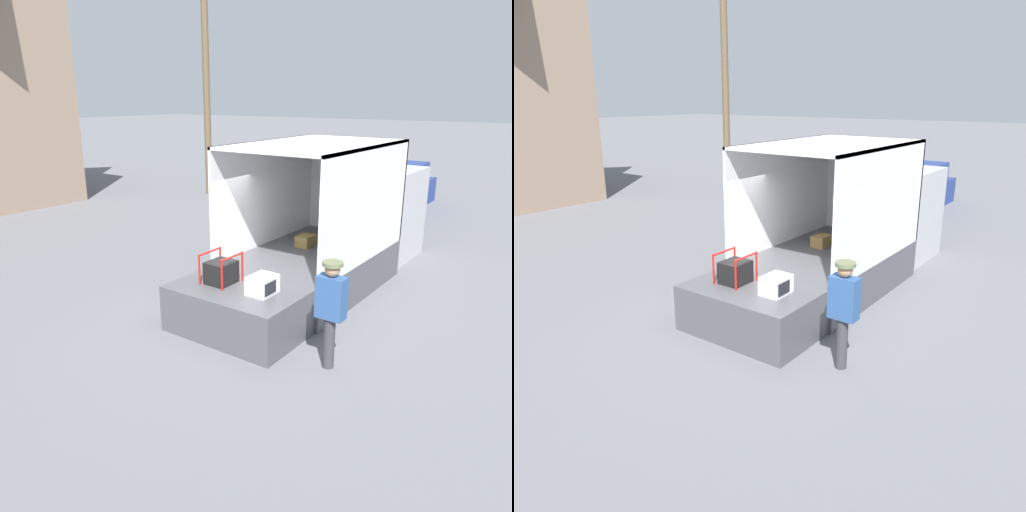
# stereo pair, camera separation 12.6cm
# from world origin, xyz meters

# --- Properties ---
(ground_plane) EXTENTS (160.00, 160.00, 0.00)m
(ground_plane) POSITION_xyz_m (0.00, 0.00, 0.00)
(ground_plane) COLOR slate
(box_truck) EXTENTS (6.06, 2.46, 3.15)m
(box_truck) POSITION_xyz_m (3.57, -0.00, 0.98)
(box_truck) COLOR #B2B2B7
(box_truck) RESTS_ON ground
(tailgate_deck) EXTENTS (1.48, 2.33, 0.85)m
(tailgate_deck) POSITION_xyz_m (-0.74, 0.00, 0.42)
(tailgate_deck) COLOR #4C4C51
(tailgate_deck) RESTS_ON ground
(microwave) EXTENTS (0.50, 0.40, 0.32)m
(microwave) POSITION_xyz_m (-0.69, -0.51, 1.01)
(microwave) COLOR white
(microwave) RESTS_ON tailgate_deck
(portable_generator) EXTENTS (0.62, 0.55, 0.56)m
(portable_generator) POSITION_xyz_m (-0.67, 0.38, 1.06)
(portable_generator) COLOR black
(portable_generator) RESTS_ON tailgate_deck
(worker_person) EXTENTS (0.31, 0.44, 1.74)m
(worker_person) POSITION_xyz_m (-0.87, -1.90, 1.07)
(worker_person) COLOR #38383D
(worker_person) RESTS_ON ground
(pickup_truck_blue) EXTENTS (5.13, 1.98, 1.63)m
(pickup_truck_blue) POSITION_xyz_m (10.84, 1.71, 0.67)
(pickup_truck_blue) COLOR navy
(pickup_truck_blue) RESTS_ON ground
(utility_pole) EXTENTS (1.80, 0.28, 8.65)m
(utility_pole) POSITION_xyz_m (9.15, 9.15, 4.49)
(utility_pole) COLOR brown
(utility_pole) RESTS_ON ground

